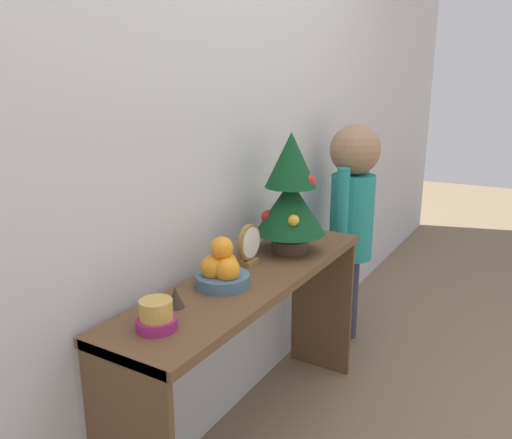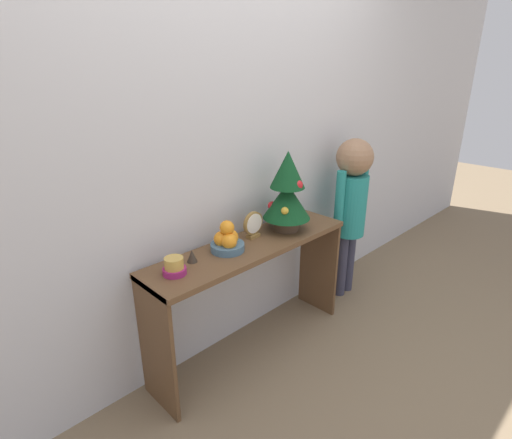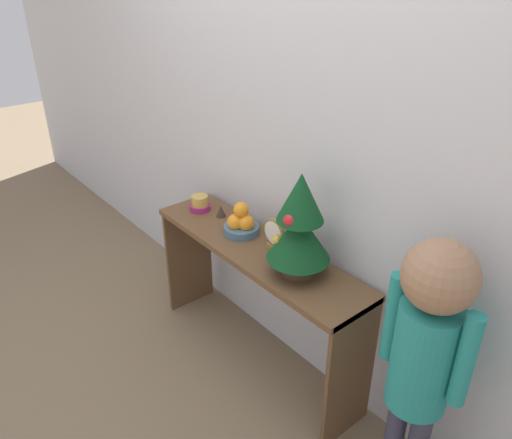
{
  "view_description": "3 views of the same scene",
  "coord_description": "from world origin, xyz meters",
  "px_view_note": "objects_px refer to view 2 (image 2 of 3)",
  "views": [
    {
      "loc": [
        -1.4,
        -0.68,
        1.31
      ],
      "look_at": [
        0.02,
        0.16,
        0.87
      ],
      "focal_mm": 35.0,
      "sensor_mm": 36.0,
      "label": 1
    },
    {
      "loc": [
        -1.36,
        -1.25,
        1.59
      ],
      "look_at": [
        0.05,
        0.18,
        0.81
      ],
      "focal_mm": 28.0,
      "sensor_mm": 36.0,
      "label": 2
    },
    {
      "loc": [
        1.56,
        -1.12,
        1.91
      ],
      "look_at": [
        0.03,
        0.14,
        0.85
      ],
      "focal_mm": 35.0,
      "sensor_mm": 36.0,
      "label": 3
    }
  ],
  "objects_px": {
    "singing_bowl": "(174,267)",
    "figurine": "(192,256)",
    "fruit_bowl": "(227,241)",
    "child_figure": "(351,196)",
    "mini_tree": "(287,192)",
    "desk_clock": "(253,225)"
  },
  "relations": [
    {
      "from": "figurine",
      "to": "child_figure",
      "type": "xyz_separation_m",
      "value": [
        1.28,
        -0.07,
        0.03
      ]
    },
    {
      "from": "fruit_bowl",
      "to": "singing_bowl",
      "type": "xyz_separation_m",
      "value": [
        -0.34,
        -0.02,
        -0.02
      ]
    },
    {
      "from": "mini_tree",
      "to": "singing_bowl",
      "type": "relative_size",
      "value": 4.23
    },
    {
      "from": "fruit_bowl",
      "to": "child_figure",
      "type": "xyz_separation_m",
      "value": [
        1.08,
        -0.05,
        0.01
      ]
    },
    {
      "from": "mini_tree",
      "to": "child_figure",
      "type": "distance_m",
      "value": 0.67
    },
    {
      "from": "desk_clock",
      "to": "child_figure",
      "type": "xyz_separation_m",
      "value": [
        0.86,
        -0.08,
        -0.01
      ]
    },
    {
      "from": "singing_bowl",
      "to": "child_figure",
      "type": "distance_m",
      "value": 1.42
    },
    {
      "from": "singing_bowl",
      "to": "desk_clock",
      "type": "relative_size",
      "value": 0.73
    },
    {
      "from": "singing_bowl",
      "to": "desk_clock",
      "type": "height_order",
      "value": "desk_clock"
    },
    {
      "from": "singing_bowl",
      "to": "figurine",
      "type": "xyz_separation_m",
      "value": [
        0.13,
        0.04,
        -0.01
      ]
    },
    {
      "from": "fruit_bowl",
      "to": "figurine",
      "type": "height_order",
      "value": "fruit_bowl"
    },
    {
      "from": "singing_bowl",
      "to": "figurine",
      "type": "bearing_deg",
      "value": 18.4
    },
    {
      "from": "fruit_bowl",
      "to": "desk_clock",
      "type": "bearing_deg",
      "value": 7.36
    },
    {
      "from": "fruit_bowl",
      "to": "singing_bowl",
      "type": "relative_size",
      "value": 1.6
    },
    {
      "from": "fruit_bowl",
      "to": "desk_clock",
      "type": "distance_m",
      "value": 0.22
    },
    {
      "from": "child_figure",
      "to": "figurine",
      "type": "bearing_deg",
      "value": 176.77
    },
    {
      "from": "singing_bowl",
      "to": "figurine",
      "type": "height_order",
      "value": "singing_bowl"
    },
    {
      "from": "fruit_bowl",
      "to": "child_figure",
      "type": "height_order",
      "value": "child_figure"
    },
    {
      "from": "desk_clock",
      "to": "child_figure",
      "type": "relative_size",
      "value": 0.13
    },
    {
      "from": "mini_tree",
      "to": "figurine",
      "type": "height_order",
      "value": "mini_tree"
    },
    {
      "from": "mini_tree",
      "to": "singing_bowl",
      "type": "xyz_separation_m",
      "value": [
        -0.77,
        0.01,
        -0.2
      ]
    },
    {
      "from": "desk_clock",
      "to": "child_figure",
      "type": "height_order",
      "value": "child_figure"
    }
  ]
}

